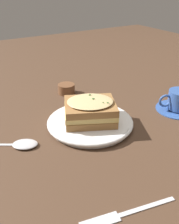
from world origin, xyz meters
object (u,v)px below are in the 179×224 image
object	(u,v)px
dinner_plate	(89,123)
spoon	(21,144)
fork	(118,216)
sandwich	(89,111)
condiment_pot	(66,89)
teacup_with_saucer	(179,102)

from	to	relation	value
dinner_plate	spoon	size ratio (longest dim) A/B	1.43
dinner_plate	spoon	xyz separation A→B (m)	(-0.19, 0.01, -0.01)
spoon	fork	bearing A→B (deg)	46.00
dinner_plate	sandwich	xyz separation A→B (m)	(0.00, 0.00, 0.04)
spoon	sandwich	bearing A→B (deg)	118.50
fork	sandwich	bearing A→B (deg)	-11.08
spoon	condiment_pot	xyz separation A→B (m)	(0.24, 0.23, 0.01)
teacup_with_saucer	condiment_pot	xyz separation A→B (m)	(-0.24, 0.30, -0.01)
sandwich	teacup_with_saucer	xyz separation A→B (m)	(0.29, -0.06, -0.02)
sandwich	dinner_plate	bearing A→B (deg)	-91.08
sandwich	fork	size ratio (longest dim) A/B	0.93
dinner_plate	teacup_with_saucer	xyz separation A→B (m)	(0.29, -0.06, 0.02)
dinner_plate	condiment_pot	xyz separation A→B (m)	(0.05, 0.24, 0.01)
spoon	condiment_pot	bearing A→B (deg)	164.69
teacup_with_saucer	dinner_plate	bearing A→B (deg)	10.03
teacup_with_saucer	sandwich	bearing A→B (deg)	9.74
teacup_with_saucer	condiment_pot	distance (m)	0.38
condiment_pot	dinner_plate	bearing A→B (deg)	-101.76
sandwich	spoon	distance (m)	0.20
teacup_with_saucer	condiment_pot	bearing A→B (deg)	-29.85
dinner_plate	sandwich	bearing A→B (deg)	88.92
teacup_with_saucer	spoon	world-z (taller)	teacup_with_saucer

